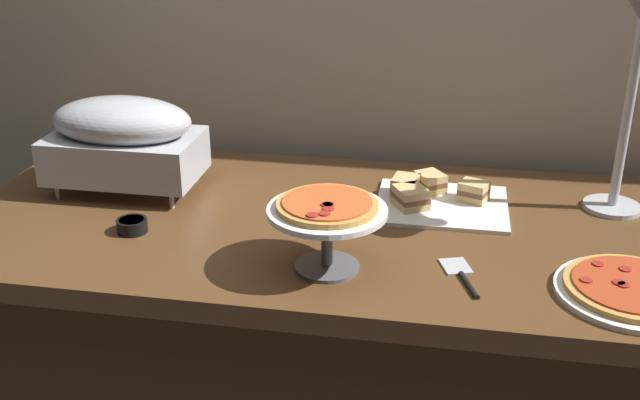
{
  "coord_description": "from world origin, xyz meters",
  "views": [
    {
      "loc": [
        0.22,
        -1.63,
        1.54
      ],
      "look_at": [
        -0.08,
        0.0,
        0.81
      ],
      "focal_mm": 42.53,
      "sensor_mm": 36.0,
      "label": 1
    }
  ],
  "objects_px": {
    "chafing_dish": "(124,139)",
    "serving_spatula": "(462,275)",
    "sauce_cup_near": "(132,225)",
    "pizza_plate_center": "(327,215)",
    "sandwich_platter": "(434,197)",
    "pizza_plate_front": "(632,290)"
  },
  "relations": [
    {
      "from": "chafing_dish",
      "to": "serving_spatula",
      "type": "height_order",
      "value": "chafing_dish"
    },
    {
      "from": "chafing_dish",
      "to": "sauce_cup_near",
      "type": "relative_size",
      "value": 5.4
    },
    {
      "from": "pizza_plate_center",
      "to": "sandwich_platter",
      "type": "xyz_separation_m",
      "value": [
        0.21,
        0.38,
        -0.1
      ]
    },
    {
      "from": "sandwich_platter",
      "to": "serving_spatula",
      "type": "distance_m",
      "value": 0.37
    },
    {
      "from": "chafing_dish",
      "to": "serving_spatula",
      "type": "distance_m",
      "value": 0.94
    },
    {
      "from": "sandwich_platter",
      "to": "sauce_cup_near",
      "type": "distance_m",
      "value": 0.74
    },
    {
      "from": "sauce_cup_near",
      "to": "serving_spatula",
      "type": "xyz_separation_m",
      "value": [
        0.76,
        -0.08,
        -0.01
      ]
    },
    {
      "from": "chafing_dish",
      "to": "sauce_cup_near",
      "type": "height_order",
      "value": "chafing_dish"
    },
    {
      "from": "serving_spatula",
      "to": "pizza_plate_center",
      "type": "bearing_deg",
      "value": -176.98
    },
    {
      "from": "pizza_plate_center",
      "to": "sauce_cup_near",
      "type": "distance_m",
      "value": 0.5
    },
    {
      "from": "serving_spatula",
      "to": "chafing_dish",
      "type": "bearing_deg",
      "value": 159.96
    },
    {
      "from": "pizza_plate_front",
      "to": "serving_spatula",
      "type": "xyz_separation_m",
      "value": [
        -0.33,
        0.02,
        -0.01
      ]
    },
    {
      "from": "sandwich_platter",
      "to": "sauce_cup_near",
      "type": "xyz_separation_m",
      "value": [
        -0.69,
        -0.28,
        -0.0
      ]
    },
    {
      "from": "pizza_plate_front",
      "to": "sandwich_platter",
      "type": "distance_m",
      "value": 0.55
    },
    {
      "from": "pizza_plate_center",
      "to": "sandwich_platter",
      "type": "distance_m",
      "value": 0.44
    },
    {
      "from": "chafing_dish",
      "to": "sandwich_platter",
      "type": "bearing_deg",
      "value": 3.16
    },
    {
      "from": "chafing_dish",
      "to": "pizza_plate_front",
      "type": "distance_m",
      "value": 1.25
    },
    {
      "from": "chafing_dish",
      "to": "sandwich_platter",
      "type": "relative_size",
      "value": 1.18
    },
    {
      "from": "chafing_dish",
      "to": "pizza_plate_center",
      "type": "relative_size",
      "value": 1.53
    },
    {
      "from": "chafing_dish",
      "to": "pizza_plate_center",
      "type": "xyz_separation_m",
      "value": [
        0.59,
        -0.33,
        -0.02
      ]
    },
    {
      "from": "pizza_plate_center",
      "to": "sandwich_platter",
      "type": "height_order",
      "value": "pizza_plate_center"
    },
    {
      "from": "pizza_plate_front",
      "to": "chafing_dish",
      "type": "bearing_deg",
      "value": 164.4
    }
  ]
}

